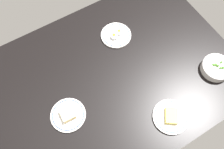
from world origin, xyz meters
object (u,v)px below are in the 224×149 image
plate_sandwich (68,115)px  bowl_peas (216,68)px  plate_cheese (171,117)px  plate_eggs (116,35)px

plate_sandwich → bowl_peas: bowl_peas is taller
plate_sandwich → plate_cheese: (-45.08, 28.39, -0.06)cm
plate_eggs → bowl_peas: (-36.13, 48.68, 1.36)cm
plate_cheese → plate_eggs: size_ratio=1.02×
plate_eggs → bowl_peas: bowl_peas is taller
plate_cheese → bowl_peas: 39.50cm
plate_cheese → bowl_peas: bearing=-166.7°
plate_eggs → bowl_peas: bearing=126.6°
plate_sandwich → plate_cheese: bearing=147.8°
plate_sandwich → bowl_peas: bearing=167.0°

